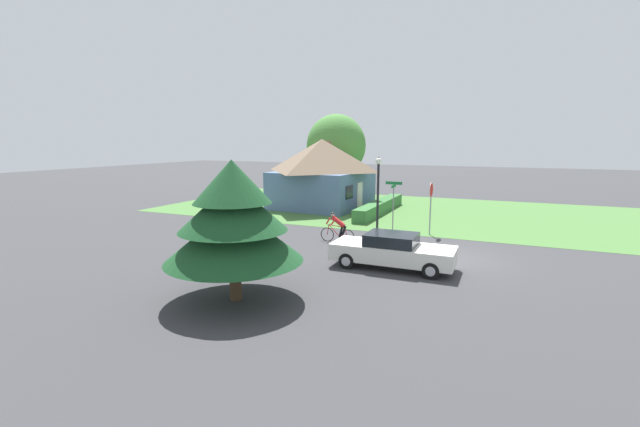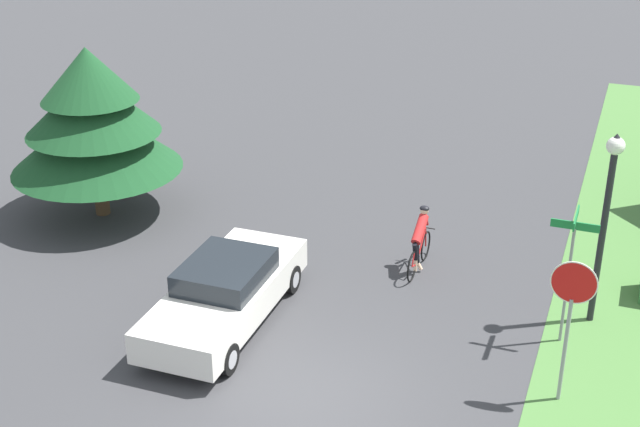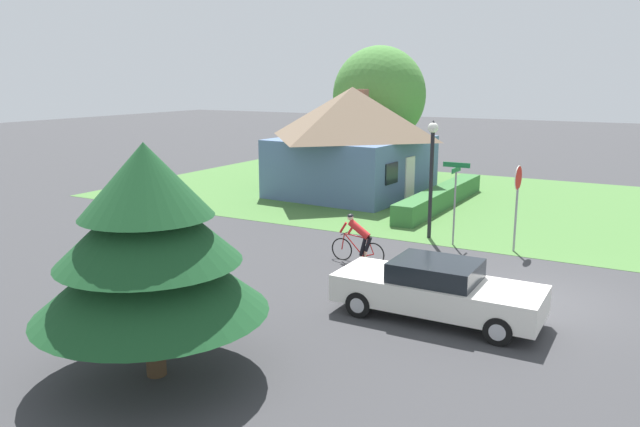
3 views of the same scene
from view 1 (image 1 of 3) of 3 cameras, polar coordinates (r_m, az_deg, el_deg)
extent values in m
plane|color=#38383A|center=(19.10, 16.79, -5.68)|extent=(140.00, 140.00, 0.00)
cube|color=#477538|center=(31.09, 12.29, 0.35)|extent=(16.00, 36.00, 0.01)
cube|color=slate|center=(31.99, 0.28, 3.26)|extent=(6.94, 6.43, 2.70)
pyramid|color=#75604C|center=(31.81, 0.28, 7.78)|extent=(7.49, 6.95, 2.35)
cube|color=silver|center=(30.76, 5.31, 2.31)|extent=(0.90, 0.12, 2.00)
cube|color=black|center=(29.03, 3.94, 2.85)|extent=(1.10, 0.13, 0.90)
cube|color=brown|center=(33.83, 0.92, 8.96)|extent=(0.53, 0.53, 0.80)
cube|color=#387038|center=(29.82, 7.99, 0.87)|extent=(9.08, 0.90, 0.81)
cube|color=silver|center=(16.97, 9.65, -5.19)|extent=(1.79, 4.74, 0.64)
cube|color=black|center=(16.85, 9.52, -3.40)|extent=(1.56, 1.92, 0.44)
cylinder|color=black|center=(16.77, 3.60, -6.30)|extent=(0.25, 0.62, 0.62)
cylinder|color=#ADADB2|center=(16.77, 3.60, -6.30)|extent=(0.26, 0.36, 0.36)
cylinder|color=black|center=(18.20, 5.30, -5.05)|extent=(0.25, 0.62, 0.62)
cylinder|color=#ADADB2|center=(18.20, 5.30, -5.05)|extent=(0.26, 0.36, 0.36)
cylinder|color=black|center=(16.01, 14.56, -7.38)|extent=(0.25, 0.62, 0.62)
cylinder|color=#ADADB2|center=(16.01, 14.56, -7.38)|extent=(0.26, 0.36, 0.36)
cylinder|color=black|center=(17.50, 15.39, -5.96)|extent=(0.25, 0.62, 0.62)
cylinder|color=#ADADB2|center=(17.50, 15.39, -5.96)|extent=(0.26, 0.36, 0.36)
torus|color=black|center=(20.79, 3.70, -3.09)|extent=(0.06, 0.71, 0.71)
torus|color=black|center=(21.21, 0.98, -2.82)|extent=(0.06, 0.71, 0.71)
cylinder|color=#B21E1E|center=(20.85, 3.01, -2.58)|extent=(0.04, 0.19, 0.57)
cylinder|color=#B21E1E|center=(21.00, 2.00, -2.40)|extent=(0.06, 0.68, 0.65)
cylinder|color=#B21E1E|center=(20.91, 2.20, -1.66)|extent=(0.06, 0.81, 0.10)
cylinder|color=#B21E1E|center=(20.86, 3.25, -3.21)|extent=(0.05, 0.36, 0.15)
cylinder|color=#B21E1E|center=(20.77, 3.45, -2.47)|extent=(0.04, 0.22, 0.46)
cylinder|color=#B21E1E|center=(21.13, 1.09, -2.15)|extent=(0.04, 0.12, 0.52)
cylinder|color=black|center=(21.07, 1.20, -1.48)|extent=(0.44, 0.04, 0.02)
ellipsoid|color=black|center=(20.76, 3.21, -1.79)|extent=(0.09, 0.20, 0.05)
cylinder|color=black|center=(20.80, 3.22, -2.28)|extent=(0.12, 0.26, 0.48)
cylinder|color=black|center=(20.87, 2.81, -2.46)|extent=(0.12, 0.26, 0.63)
cylinder|color=beige|center=(20.91, 3.02, -3.26)|extent=(0.08, 0.08, 0.30)
cylinder|color=beige|center=(21.03, 2.66, -3.44)|extent=(0.17, 0.08, 0.21)
cylinder|color=red|center=(20.83, 2.45, -1.09)|extent=(0.24, 0.73, 0.57)
cylinder|color=red|center=(20.94, 1.80, -1.05)|extent=(0.08, 0.26, 0.36)
cylinder|color=red|center=(21.04, 1.10, -0.99)|extent=(0.08, 0.26, 0.36)
sphere|color=beige|center=(20.89, 1.70, -0.13)|extent=(0.19, 0.19, 0.19)
ellipsoid|color=black|center=(20.88, 1.70, 0.01)|extent=(0.22, 0.18, 0.12)
cylinder|color=gray|center=(23.25, 14.47, -0.26)|extent=(0.07, 0.07, 2.07)
cylinder|color=red|center=(23.06, 14.61, 3.05)|extent=(0.75, 0.06, 0.75)
cylinder|color=silver|center=(23.06, 14.61, 3.05)|extent=(0.79, 0.05, 0.79)
cylinder|color=black|center=(24.06, 7.72, 2.21)|extent=(0.13, 0.13, 3.67)
sphere|color=white|center=(23.88, 7.83, 6.95)|extent=(0.35, 0.35, 0.35)
cone|color=black|center=(23.88, 7.84, 7.37)|extent=(0.21, 0.21, 0.14)
cylinder|color=gray|center=(23.41, 9.72, 0.48)|extent=(0.06, 0.06, 2.47)
cube|color=#197238|center=(23.25, 9.81, 3.63)|extent=(0.90, 0.03, 0.16)
cube|color=#197238|center=(23.23, 9.82, 4.02)|extent=(0.03, 0.90, 0.16)
cylinder|color=#4C3823|center=(13.77, -11.22, -8.68)|extent=(0.37, 0.37, 1.25)
cone|color=#194723|center=(13.38, -11.43, -2.58)|extent=(4.27, 4.27, 1.74)
cone|color=#194723|center=(13.23, -11.55, 1.03)|extent=(3.33, 3.33, 1.53)
cone|color=#194723|center=(13.14, -11.66, 4.21)|extent=(2.39, 2.39, 1.32)
cylinder|color=#4C3823|center=(37.30, 2.13, 3.91)|extent=(0.25, 0.25, 2.37)
ellipsoid|color=#4C893D|center=(37.12, 2.17, 9.04)|extent=(5.06, 5.06, 5.31)
camera|label=2|loc=(25.67, 49.12, 17.36)|focal=50.00mm
camera|label=3|loc=(2.80, 32.82, 19.51)|focal=35.00mm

